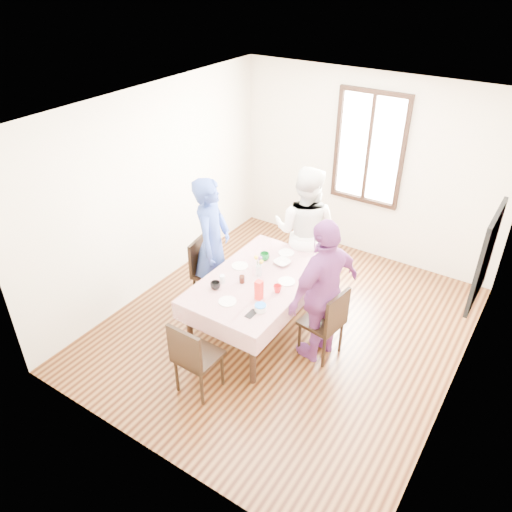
# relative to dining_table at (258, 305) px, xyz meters

# --- Properties ---
(ground) EXTENTS (4.50, 4.50, 0.00)m
(ground) POSITION_rel_dining_table_xyz_m (0.26, 0.22, -0.38)
(ground) COLOR black
(ground) RESTS_ON ground
(back_wall) EXTENTS (4.00, 0.00, 4.00)m
(back_wall) POSITION_rel_dining_table_xyz_m (0.26, 2.47, 0.98)
(back_wall) COLOR beige
(back_wall) RESTS_ON ground
(right_wall) EXTENTS (0.00, 4.50, 4.50)m
(right_wall) POSITION_rel_dining_table_xyz_m (2.26, 0.22, 0.98)
(right_wall) COLOR beige
(right_wall) RESTS_ON ground
(window_frame) EXTENTS (1.02, 0.06, 1.62)m
(window_frame) POSITION_rel_dining_table_xyz_m (0.26, 2.45, 1.27)
(window_frame) COLOR black
(window_frame) RESTS_ON back_wall
(window_pane) EXTENTS (0.90, 0.02, 1.50)m
(window_pane) POSITION_rel_dining_table_xyz_m (0.26, 2.46, 1.27)
(window_pane) COLOR white
(window_pane) RESTS_ON back_wall
(art_poster) EXTENTS (0.04, 0.76, 0.96)m
(art_poster) POSITION_rel_dining_table_xyz_m (2.24, 0.52, 1.18)
(art_poster) COLOR red
(art_poster) RESTS_ON right_wall
(dining_table) EXTENTS (0.98, 1.66, 0.75)m
(dining_table) POSITION_rel_dining_table_xyz_m (0.00, 0.00, 0.00)
(dining_table) COLOR black
(dining_table) RESTS_ON ground
(tablecloth) EXTENTS (1.10, 1.78, 0.01)m
(tablecloth) POSITION_rel_dining_table_xyz_m (-0.00, -0.00, 0.38)
(tablecloth) COLOR #5F000C
(tablecloth) RESTS_ON dining_table
(chair_left) EXTENTS (0.48, 0.48, 0.91)m
(chair_left) POSITION_rel_dining_table_xyz_m (-0.82, 0.16, 0.08)
(chair_left) COLOR black
(chair_left) RESTS_ON ground
(chair_right) EXTENTS (0.48, 0.48, 0.91)m
(chair_right) POSITION_rel_dining_table_xyz_m (0.82, 0.05, 0.08)
(chair_right) COLOR black
(chair_right) RESTS_ON ground
(chair_far) EXTENTS (0.44, 0.44, 0.91)m
(chair_far) POSITION_rel_dining_table_xyz_m (-0.00, 1.14, 0.08)
(chair_far) COLOR black
(chair_far) RESTS_ON ground
(chair_near) EXTENTS (0.43, 0.43, 0.91)m
(chair_near) POSITION_rel_dining_table_xyz_m (-0.00, -1.14, 0.08)
(chair_near) COLOR black
(chair_near) RESTS_ON ground
(person_left) EXTENTS (0.61, 0.75, 1.79)m
(person_left) POSITION_rel_dining_table_xyz_m (-0.80, 0.16, 0.52)
(person_left) COLOR navy
(person_left) RESTS_ON ground
(person_far) EXTENTS (0.97, 0.81, 1.77)m
(person_far) POSITION_rel_dining_table_xyz_m (-0.00, 1.12, 0.51)
(person_far) COLOR white
(person_far) RESTS_ON ground
(person_right) EXTENTS (0.69, 1.10, 1.74)m
(person_right) POSITION_rel_dining_table_xyz_m (0.80, 0.05, 0.50)
(person_right) COLOR #7E377C
(person_right) RESTS_ON ground
(mug_black) EXTENTS (0.13, 0.13, 0.09)m
(mug_black) POSITION_rel_dining_table_xyz_m (-0.30, -0.43, 0.43)
(mug_black) COLOR black
(mug_black) RESTS_ON tablecloth
(mug_flag) EXTENTS (0.12, 0.12, 0.09)m
(mug_flag) POSITION_rel_dining_table_xyz_m (0.32, -0.10, 0.43)
(mug_flag) COLOR red
(mug_flag) RESTS_ON tablecloth
(mug_green) EXTENTS (0.17, 0.17, 0.09)m
(mug_green) POSITION_rel_dining_table_xyz_m (-0.16, 0.39, 0.43)
(mug_green) COLOR #0C7226
(mug_green) RESTS_ON tablecloth
(serving_bowl) EXTENTS (0.23, 0.23, 0.05)m
(serving_bowl) POSITION_rel_dining_table_xyz_m (0.07, 0.42, 0.41)
(serving_bowl) COLOR white
(serving_bowl) RESTS_ON tablecloth
(juice_carton) EXTENTS (0.07, 0.07, 0.23)m
(juice_carton) POSITION_rel_dining_table_xyz_m (0.22, -0.32, 0.50)
(juice_carton) COLOR red
(juice_carton) RESTS_ON tablecloth
(butter_tub) EXTENTS (0.13, 0.13, 0.06)m
(butter_tub) POSITION_rel_dining_table_xyz_m (0.34, -0.49, 0.42)
(butter_tub) COLOR white
(butter_tub) RESTS_ON tablecloth
(jam_jar) EXTENTS (0.06, 0.06, 0.09)m
(jam_jar) POSITION_rel_dining_table_xyz_m (-0.12, -0.17, 0.43)
(jam_jar) COLOR black
(jam_jar) RESTS_ON tablecloth
(drinking_glass) EXTENTS (0.07, 0.07, 0.09)m
(drinking_glass) POSITION_rel_dining_table_xyz_m (-0.31, -0.29, 0.43)
(drinking_glass) COLOR silver
(drinking_glass) RESTS_ON tablecloth
(smartphone) EXTENTS (0.08, 0.16, 0.01)m
(smartphone) POSITION_rel_dining_table_xyz_m (0.30, -0.59, 0.39)
(smartphone) COLOR black
(smartphone) RESTS_ON tablecloth
(flower_vase) EXTENTS (0.07, 0.07, 0.14)m
(flower_vase) POSITION_rel_dining_table_xyz_m (-0.04, 0.07, 0.46)
(flower_vase) COLOR silver
(flower_vase) RESTS_ON tablecloth
(plate_left) EXTENTS (0.20, 0.20, 0.01)m
(plate_left) POSITION_rel_dining_table_xyz_m (-0.33, 0.10, 0.39)
(plate_left) COLOR white
(plate_left) RESTS_ON tablecloth
(plate_right) EXTENTS (0.20, 0.20, 0.01)m
(plate_right) POSITION_rel_dining_table_xyz_m (0.31, 0.12, 0.39)
(plate_right) COLOR white
(plate_right) RESTS_ON tablecloth
(plate_far) EXTENTS (0.20, 0.20, 0.01)m
(plate_far) POSITION_rel_dining_table_xyz_m (-0.01, 0.67, 0.39)
(plate_far) COLOR white
(plate_far) RESTS_ON tablecloth
(plate_near) EXTENTS (0.20, 0.20, 0.01)m
(plate_near) POSITION_rel_dining_table_xyz_m (-0.04, -0.56, 0.39)
(plate_near) COLOR white
(plate_near) RESTS_ON tablecloth
(butter_lid) EXTENTS (0.12, 0.12, 0.01)m
(butter_lid) POSITION_rel_dining_table_xyz_m (0.34, -0.49, 0.46)
(butter_lid) COLOR blue
(butter_lid) RESTS_ON butter_tub
(flower_bunch) EXTENTS (0.09, 0.09, 0.10)m
(flower_bunch) POSITION_rel_dining_table_xyz_m (-0.04, 0.07, 0.58)
(flower_bunch) COLOR yellow
(flower_bunch) RESTS_ON flower_vase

